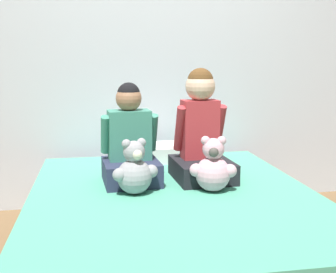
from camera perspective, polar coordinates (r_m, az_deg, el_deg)
name	(u,v)px	position (r m, az deg, el deg)	size (l,w,h in m)	color
ground_plane	(173,263)	(2.50, 0.70, -16.78)	(14.00, 14.00, 0.00)	brown
wall_behind_bed	(147,45)	(3.30, -2.81, 12.27)	(8.00, 0.06, 2.50)	silver
bed	(173,228)	(2.41, 0.71, -12.34)	(1.57, 1.88, 0.42)	#997F60
child_on_left	(130,144)	(2.49, -5.17, -1.03)	(0.35, 0.36, 0.59)	#282D47
child_on_right	(201,135)	(2.56, 4.47, 0.25)	(0.36, 0.41, 0.67)	black
teddy_bear_held_by_left_child	(134,171)	(2.28, -4.56, -4.66)	(0.25, 0.19, 0.30)	#939399
teddy_bear_held_by_right_child	(213,168)	(2.33, 6.11, -4.30)	(0.25, 0.19, 0.31)	#DBA3B2
pillow_at_headboard	(154,153)	(3.04, -1.91, -2.20)	(0.44, 0.31, 0.11)	white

